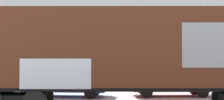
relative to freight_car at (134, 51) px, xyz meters
name	(u,v)px	position (x,y,z in m)	size (l,w,h in m)	color
freight_car	(134,51)	(0.00, 0.00, 0.00)	(13.40, 3.43, 4.28)	#5B2B19
flagpole	(204,15)	(6.80, 11.67, 3.18)	(0.70, 1.52, 8.62)	silver
hillside	(112,50)	(0.80, 64.58, 1.93)	(121.20, 32.46, 13.29)	gray
parked_car_blue	(66,81)	(-3.39, 4.81, -1.60)	(4.80, 2.48, 1.69)	navy
parked_car_red	(170,81)	(2.58, 4.84, -1.62)	(4.53, 1.87, 1.69)	#B21E1E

